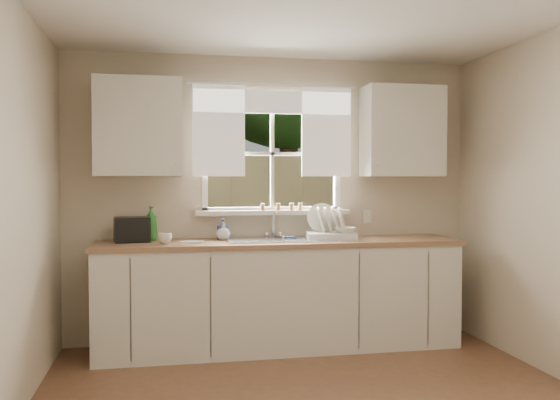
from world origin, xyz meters
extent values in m
cube|color=beige|center=(0.00, 2.00, 0.57)|extent=(3.60, 0.02, 1.15)
cube|color=beige|center=(0.00, 2.00, 2.33)|extent=(3.60, 0.02, 0.35)
cube|color=beige|center=(-1.20, 2.00, 1.65)|extent=(1.20, 0.02, 1.00)
cube|color=beige|center=(1.20, 2.00, 1.65)|extent=(1.20, 0.02, 1.00)
cube|color=white|center=(0.00, 2.02, 1.15)|extent=(1.30, 0.06, 0.05)
cube|color=white|center=(0.00, 2.02, 2.15)|extent=(1.30, 0.06, 0.05)
cube|color=white|center=(-0.60, 2.02, 1.65)|extent=(0.05, 0.06, 1.05)
cube|color=white|center=(0.60, 2.02, 1.65)|extent=(0.05, 0.06, 1.05)
cube|color=white|center=(0.00, 2.02, 1.65)|extent=(0.03, 0.04, 1.00)
cube|color=white|center=(0.00, 2.02, 1.65)|extent=(1.20, 0.04, 0.03)
cube|color=white|center=(0.00, 1.96, 1.13)|extent=(1.38, 0.14, 0.04)
cylinder|color=white|center=(0.00, 1.94, 2.25)|extent=(1.50, 0.02, 0.02)
cube|color=white|center=(-0.48, 1.95, 1.85)|extent=(0.45, 0.02, 0.80)
cube|color=white|center=(0.48, 1.95, 1.85)|extent=(0.45, 0.02, 0.80)
cube|color=white|center=(0.00, 1.95, 2.10)|extent=(1.40, 0.02, 0.20)
cube|color=silver|center=(0.00, 1.68, 0.43)|extent=(3.00, 0.62, 0.87)
cube|color=#936A49|center=(0.00, 1.68, 0.89)|extent=(3.04, 0.65, 0.04)
cube|color=silver|center=(-1.15, 1.82, 1.85)|extent=(0.70, 0.33, 0.80)
cube|color=silver|center=(1.15, 1.82, 1.85)|extent=(0.70, 0.33, 0.80)
cube|color=beige|center=(0.88, 1.99, 1.08)|extent=(0.08, 0.01, 0.12)
cylinder|color=brown|center=(-0.10, 1.94, 1.18)|extent=(0.04, 0.04, 0.06)
cylinder|color=brown|center=(0.24, 1.94, 1.18)|extent=(0.04, 0.04, 0.06)
cylinder|color=brown|center=(0.04, 1.94, 1.18)|extent=(0.04, 0.04, 0.06)
cylinder|color=brown|center=(0.16, 1.94, 1.18)|extent=(0.04, 0.04, 0.06)
cube|color=#335421|center=(0.00, 7.00, -0.02)|extent=(20.00, 10.00, 0.02)
cube|color=#987F54|center=(0.00, 5.00, 0.90)|extent=(8.00, 0.10, 1.80)
cube|color=maroon|center=(-1.20, 8.50, 1.10)|extent=(3.00, 3.00, 2.20)
cube|color=black|center=(-1.20, 8.50, 2.35)|extent=(3.20, 3.20, 0.30)
cylinder|color=#423021|center=(1.40, 8.00, 1.60)|extent=(0.36, 0.36, 3.20)
sphere|color=#214716|center=(1.40, 8.00, 4.00)|extent=(4.00, 4.00, 4.00)
sphere|color=#214716|center=(0.30, 9.50, 4.50)|extent=(3.20, 3.20, 3.20)
cube|color=#B7B7BC|center=(0.00, 1.71, 0.83)|extent=(0.84, 0.46, 0.18)
cube|color=#B7B7BC|center=(0.00, 1.71, 0.92)|extent=(0.88, 0.50, 0.01)
cube|color=#B7B7BC|center=(0.00, 1.71, 0.89)|extent=(0.02, 0.41, 0.14)
cylinder|color=silver|center=(0.00, 1.96, 1.02)|extent=(0.03, 0.03, 0.22)
cylinder|color=silver|center=(0.00, 1.88, 1.13)|extent=(0.02, 0.18, 0.02)
sphere|color=silver|center=(-0.06, 1.96, 0.94)|extent=(0.05, 0.05, 0.05)
sphere|color=silver|center=(0.06, 1.96, 0.94)|extent=(0.05, 0.05, 0.05)
cube|color=white|center=(0.46, 1.72, 0.94)|extent=(0.46, 0.37, 0.06)
cylinder|color=white|center=(0.41, 1.84, 1.09)|extent=(0.27, 0.12, 0.25)
cylinder|color=white|center=(0.37, 1.73, 1.08)|extent=(0.10, 0.23, 0.22)
cylinder|color=white|center=(0.43, 1.72, 1.08)|extent=(0.10, 0.23, 0.22)
cylinder|color=white|center=(0.49, 1.71, 1.08)|extent=(0.10, 0.23, 0.22)
cylinder|color=white|center=(0.55, 1.70, 1.08)|extent=(0.10, 0.23, 0.22)
imported|color=white|center=(0.57, 1.68, 0.99)|extent=(0.19, 0.19, 0.05)
imported|color=#287B29|center=(-1.06, 1.89, 1.05)|extent=(0.15, 0.15, 0.29)
imported|color=blue|center=(-0.46, 1.82, 1.00)|extent=(0.10, 0.10, 0.18)
imported|color=beige|center=(-0.46, 1.79, 0.98)|extent=(0.13, 0.13, 0.15)
cylinder|color=beige|center=(-0.73, 1.63, 0.92)|extent=(0.19, 0.19, 0.01)
imported|color=silver|center=(-0.94, 1.58, 0.95)|extent=(0.14, 0.14, 0.09)
cube|color=black|center=(-1.21, 1.79, 1.01)|extent=(0.31, 0.28, 0.20)
camera|label=1|loc=(-0.93, -3.18, 1.42)|focal=38.00mm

